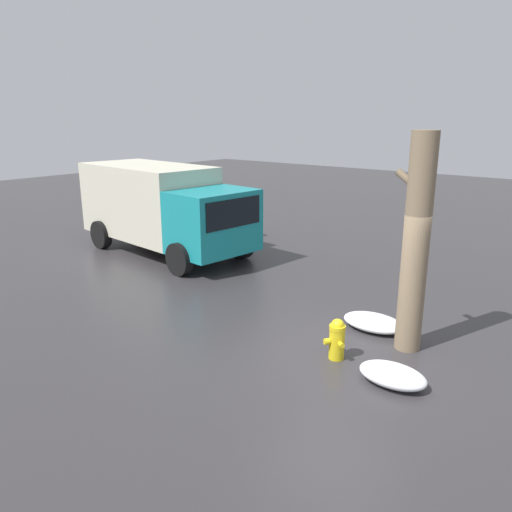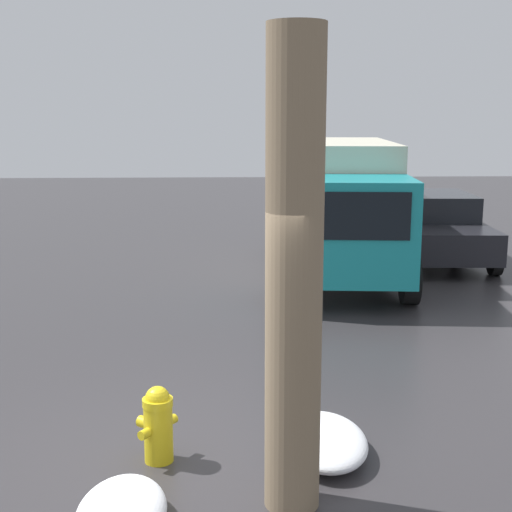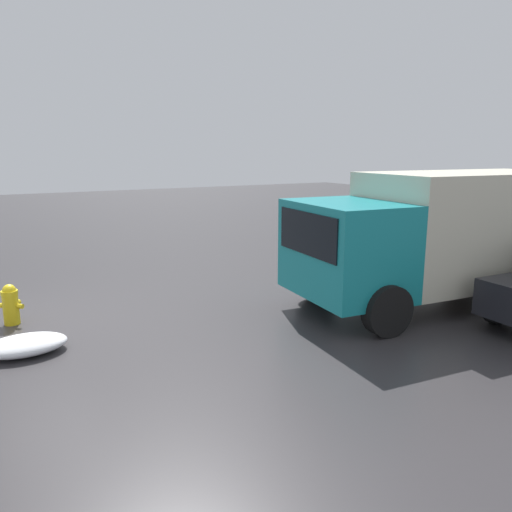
{
  "view_description": "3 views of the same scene",
  "coord_description": "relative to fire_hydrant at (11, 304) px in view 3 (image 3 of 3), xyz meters",
  "views": [
    {
      "loc": [
        -3.95,
        7.12,
        4.15
      ],
      "look_at": [
        3.36,
        -1.88,
        0.87
      ],
      "focal_mm": 35.0,
      "sensor_mm": 36.0,
      "label": 1
    },
    {
      "loc": [
        -6.3,
        -0.66,
        3.26
      ],
      "look_at": [
        4.33,
        -1.11,
        1.11
      ],
      "focal_mm": 50.0,
      "sensor_mm": 36.0,
      "label": 2
    },
    {
      "loc": [
        -0.39,
        -9.71,
        3.11
      ],
      "look_at": [
        4.08,
        -1.81,
        1.18
      ],
      "focal_mm": 35.0,
      "sensor_mm": 36.0,
      "label": 3
    }
  ],
  "objects": [
    {
      "name": "ground_plane",
      "position": [
        -0.0,
        -0.0,
        -0.38
      ],
      "size": [
        60.0,
        60.0,
        0.0
      ],
      "primitive_type": "plane",
      "color": "#333033"
    },
    {
      "name": "fire_hydrant",
      "position": [
        0.0,
        0.0,
        0.0
      ],
      "size": [
        0.43,
        0.4,
        0.75
      ],
      "rotation": [
        0.0,
        0.0,
        0.93
      ],
      "color": "yellow",
      "rests_on": "ground_plane"
    },
    {
      "name": "delivery_truck",
      "position": [
        7.88,
        -2.87,
        1.09
      ],
      "size": [
        6.33,
        3.0,
        2.67
      ],
      "rotation": [
        0.0,
        0.0,
        1.48
      ],
      "color": "teal",
      "rests_on": "ground_plane"
    },
    {
      "name": "snow_pile_curbside",
      "position": [
        0.07,
        -1.59,
        -0.25
      ],
      "size": [
        1.26,
        0.83,
        0.27
      ],
      "color": "white",
      "rests_on": "ground_plane"
    }
  ]
}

